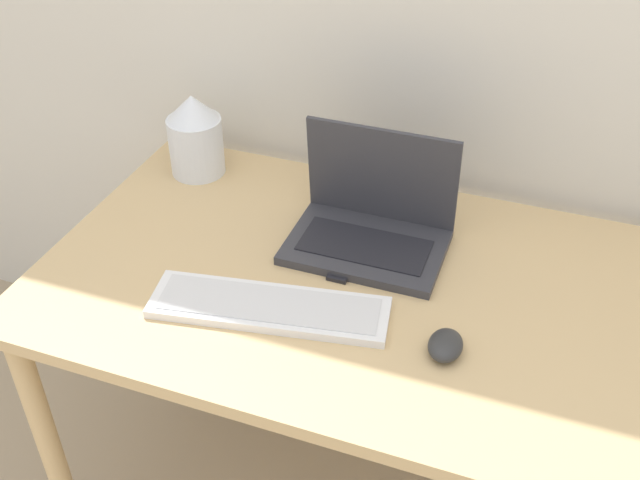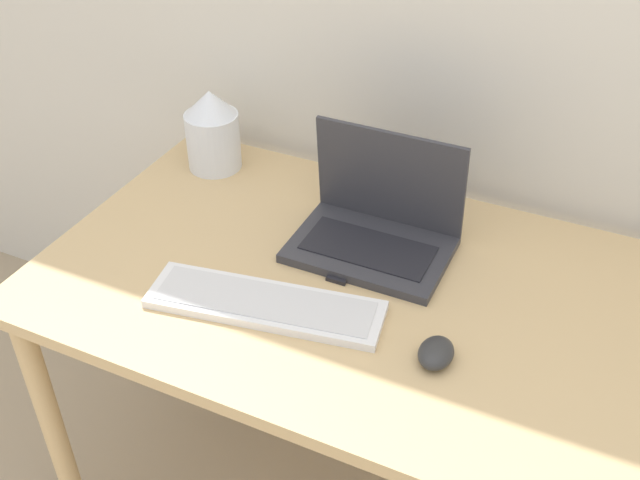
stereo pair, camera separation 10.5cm
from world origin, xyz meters
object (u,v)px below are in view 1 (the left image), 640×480
at_px(laptop, 371,221).
at_px(vase, 195,135).
at_px(keyboard, 269,307).
at_px(mouse, 445,345).
at_px(mp3_player, 340,273).

relative_size(laptop, vase, 1.61).
height_order(laptop, vase, laptop).
xyz_separation_m(laptop, vase, (-0.49, 0.14, 0.05)).
distance_m(keyboard, vase, 0.57).
bearing_deg(mouse, vase, 149.86).
relative_size(mouse, mp3_player, 1.60).
distance_m(keyboard, mp3_player, 0.18).
bearing_deg(mp3_player, keyboard, -121.49).
xyz_separation_m(keyboard, mouse, (0.35, 0.01, 0.01)).
height_order(keyboard, mp3_player, keyboard).
distance_m(mouse, vase, 0.84).
relative_size(keyboard, mp3_player, 8.95).
height_order(laptop, mp3_player, laptop).
bearing_deg(mp3_player, vase, 149.88).
bearing_deg(laptop, vase, 164.50).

